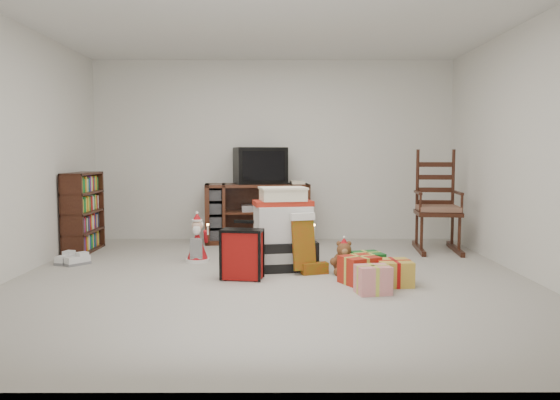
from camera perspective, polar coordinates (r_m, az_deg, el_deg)
The scene contains 13 objects.
room at distance 5.18m, azimuth -0.99°, elevation 5.31°, with size 5.01×5.01×2.51m.
tv_stand at distance 7.44m, azimuth -2.42°, elevation -1.36°, with size 1.44×0.64×0.80m.
bookshelf at distance 7.15m, azimuth -19.87°, elevation -1.34°, with size 0.27×0.80×0.98m.
rocking_chair at distance 7.09m, azimuth 16.00°, elevation -1.48°, with size 0.61×0.92×1.31m.
gift_pile at distance 5.73m, azimuth 0.30°, elevation -3.57°, with size 0.74×0.60×0.84m.
red_suitcase at distance 5.27m, azimuth -3.98°, elevation -5.66°, with size 0.40×0.25×0.57m.
stocking at distance 5.49m, azimuth 2.48°, elevation -4.54°, with size 0.29×0.12×0.62m, color #0D760E, non-canonical shape.
teddy_bear at distance 5.56m, azimuth 6.67°, elevation -6.20°, with size 0.22×0.19×0.33m.
santa_figurine at distance 6.09m, azimuth 2.30°, elevation -4.56°, with size 0.27×0.25×0.55m.
mrs_claus_figurine at distance 6.19m, azimuth -8.63°, elevation -4.46°, with size 0.27×0.25×0.55m.
sneaker_pair at distance 6.42m, azimuth -20.95°, elevation -5.88°, with size 0.39×0.29×0.10m.
gift_cluster at distance 5.19m, azimuth 9.22°, elevation -7.07°, with size 0.61×0.94×0.28m.
crt_television at distance 7.44m, azimuth -2.11°, elevation 3.62°, with size 0.77×0.63×0.49m.
Camera 1 is at (0.08, -5.17, 1.21)m, focal length 35.00 mm.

